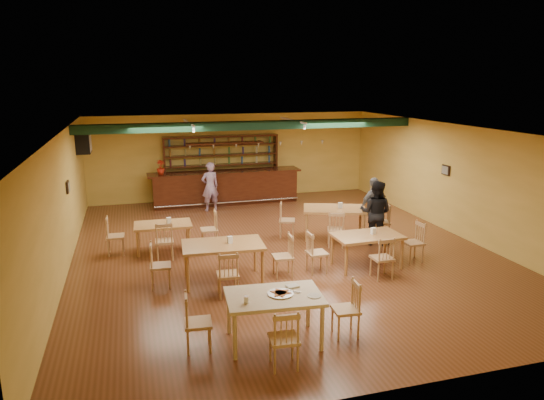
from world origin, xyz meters
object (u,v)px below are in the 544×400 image
object	(u,v)px
bar_counter	(226,187)
dining_table_a	(163,237)
patron_bar	(210,187)
patron_right_a	(376,213)
dining_table_d	(366,251)
near_table	(274,318)
dining_table_b	(334,223)
dining_table_c	(223,263)

from	to	relation	value
bar_counter	dining_table_a	distance (m)	5.01
patron_bar	patron_right_a	size ratio (longest dim) A/B	0.96
dining_table_d	near_table	xyz separation A→B (m)	(-2.96, -2.65, 0.03)
dining_table_a	near_table	size ratio (longest dim) A/B	0.91
dining_table_a	dining_table_b	size ratio (longest dim) A/B	0.84
near_table	patron_bar	bearing A→B (deg)	92.51
bar_counter	dining_table_b	distance (m)	5.04
patron_right_a	near_table	bearing A→B (deg)	85.83
dining_table_b	patron_right_a	bearing A→B (deg)	-25.26
bar_counter	dining_table_b	xyz separation A→B (m)	(2.10, -4.58, -0.15)
near_table	patron_right_a	size ratio (longest dim) A/B	0.91
dining_table_a	dining_table_c	size ratio (longest dim) A/B	0.83
bar_counter	dining_table_b	world-z (taller)	bar_counter
bar_counter	patron_bar	size ratio (longest dim) A/B	3.25
dining_table_c	near_table	distance (m)	2.71
dining_table_b	dining_table_c	world-z (taller)	dining_table_c
bar_counter	dining_table_d	size ratio (longest dim) A/B	3.41
dining_table_b	patron_right_a	world-z (taller)	patron_right_a
near_table	dining_table_a	bearing A→B (deg)	110.30
near_table	dining_table_d	bearing A→B (deg)	46.68
patron_bar	patron_right_a	bearing A→B (deg)	114.40
dining_table_a	patron_right_a	size ratio (longest dim) A/B	0.83
dining_table_c	near_table	bearing A→B (deg)	-79.16
near_table	patron_bar	distance (m)	8.64
dining_table_b	dining_table_d	size ratio (longest dim) A/B	1.08
dining_table_d	dining_table_c	bearing A→B (deg)	178.10
dining_table_d	patron_right_a	distance (m)	1.77
dining_table_d	patron_right_a	size ratio (longest dim) A/B	0.91
dining_table_a	patron_right_a	world-z (taller)	patron_right_a
bar_counter	dining_table_a	xyz separation A→B (m)	(-2.41, -4.38, -0.22)
dining_table_b	near_table	world-z (taller)	dining_table_b
dining_table_a	dining_table_c	world-z (taller)	dining_table_c
bar_counter	patron_right_a	world-z (taller)	patron_right_a
dining_table_a	dining_table_b	distance (m)	4.51
dining_table_c	dining_table_d	world-z (taller)	dining_table_c
dining_table_b	near_table	size ratio (longest dim) A/B	1.08
bar_counter	dining_table_c	distance (m)	6.89
near_table	patron_right_a	world-z (taller)	patron_right_a
dining_table_d	patron_right_a	xyz separation A→B (m)	(0.95, 1.42, 0.46)
dining_table_d	patron_bar	xyz separation A→B (m)	(-2.61, 5.97, 0.42)
bar_counter	dining_table_c	world-z (taller)	bar_counter
bar_counter	patron_right_a	distance (m)	6.11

